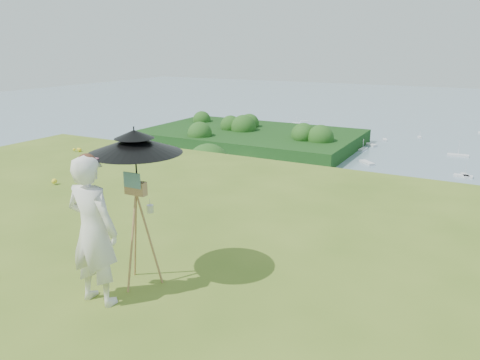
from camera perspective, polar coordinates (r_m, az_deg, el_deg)
The scene contains 12 objects.
ground at distance 7.99m, azimuth -25.07°, elevation -7.41°, with size 14.00×14.00×0.00m, color #527220.
shoreline_tier at distance 88.50m, azimuth 21.85°, elevation -11.23°, with size 170.00×28.00×8.00m, color slate.
bay_water at distance 247.07m, azimuth 26.78°, elevation 5.83°, with size 700.00×700.00×0.00m, color slate.
peninsula at distance 181.52m, azimuth 1.38°, elevation 6.01°, with size 90.00×60.00×12.00m, color black, non-canonical shape.
slope_trees at distance 43.57m, azimuth 17.98°, elevation -9.06°, with size 110.00×50.00×6.00m, color #1C4E17, non-canonical shape.
harbor_town at distance 85.83m, azimuth 22.30°, elevation -7.36°, with size 110.00×22.00×5.00m, color silver, non-canonical shape.
moored_boats at distance 170.25m, azimuth 21.45°, elevation 2.61°, with size 140.00×140.00×0.70m, color silver, non-canonical shape.
wildflowers at distance 8.10m, azimuth -23.72°, elevation -6.46°, with size 10.00×10.50×0.12m, color yellow, non-canonical shape.
painter at distance 5.71m, azimuth -17.49°, elevation -5.93°, with size 0.66×0.44×1.82m, color white.
field_easel at distance 6.05m, azimuth -12.28°, elevation -5.88°, with size 0.57×0.57×1.50m, color olive, non-canonical shape.
sun_umbrella at distance 5.81m, azimuth -12.60°, elevation 2.42°, with size 1.15×1.15×0.82m, color black, non-canonical shape.
painter_cap at distance 5.46m, azimuth -18.24°, elevation 2.46°, with size 0.21×0.25×0.10m, color #D9778A, non-canonical shape.
Camera 1 is at (6.09, -4.21, 2.99)m, focal length 35.00 mm.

